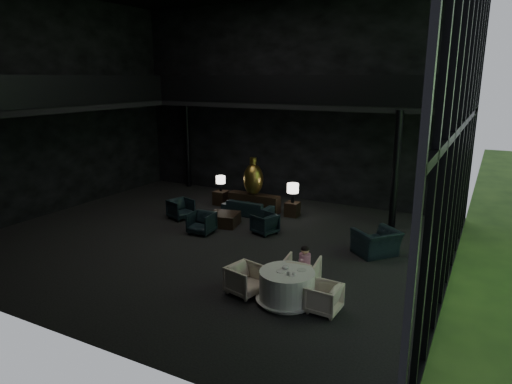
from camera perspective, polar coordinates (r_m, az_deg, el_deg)
The scene contains 34 objects.
floor at distance 14.64m, azimuth -5.66°, elevation -6.00°, with size 14.00×12.00×0.02m, color black.
wall_back at distance 19.05m, azimuth 4.21°, elevation 11.04°, with size 14.00×0.04×8.00m, color black.
wall_front at distance 9.44m, azimuth -26.89°, elevation 6.36°, with size 14.00×0.04×8.00m, color black.
wall_left at distance 18.61m, azimuth -24.54°, elevation 9.75°, with size 0.04×12.00×8.00m, color black.
curtain_wall at distance 11.48m, azimuth 24.44°, elevation 7.75°, with size 0.20×12.00×8.00m, color black, non-canonical shape.
mezzanine_left at distance 17.84m, azimuth -22.54°, elevation 9.80°, with size 2.00×12.00×0.25m, color black.
mezzanine_back at distance 17.75m, azimuth 5.89°, elevation 10.77°, with size 12.00×2.00×0.25m, color black.
railing_left at distance 17.06m, azimuth -20.53°, elevation 11.85°, with size 0.06×12.00×1.00m, color black.
railing_back at distance 16.80m, azimuth 4.62°, elevation 12.66°, with size 12.00×0.06×1.00m, color black.
column_nw at distance 21.51m, azimuth -8.56°, elevation 5.92°, with size 0.24×0.24×4.00m, color black.
column_ne at distance 15.97m, azimuth 17.06°, elevation 2.60°, with size 0.24×0.24×4.00m, color black.
console at distance 17.61m, azimuth -0.25°, elevation -1.30°, with size 2.08×0.47×0.66m, color black.
bronze_urn at distance 17.33m, azimuth -0.35°, elevation 1.64°, with size 0.76×0.76×1.42m.
side_table_left at distance 18.52m, azimuth -4.41°, elevation -0.73°, with size 0.51×0.51×0.56m, color black.
table_lamp_left at distance 18.35m, azimuth -4.45°, elevation 1.47°, with size 0.37×0.37×0.62m.
side_table_right at distance 16.99m, azimuth 4.57°, elevation -2.16°, with size 0.48×0.48×0.53m, color black.
table_lamp_right at distance 16.79m, azimuth 4.63°, elevation 0.38°, with size 0.43×0.43×0.72m.
sofa at distance 17.09m, azimuth -1.02°, elevation -1.75°, with size 1.76×0.51×0.69m, color black.
lounge_armchair_west at distance 16.84m, azimuth -9.39°, elevation -1.95°, with size 0.80×0.75×0.82m, color black.
lounge_armchair_east at distance 15.07m, azimuth 1.11°, elevation -3.91°, with size 0.69×0.65×0.71m, color black.
lounge_armchair_south at distance 15.17m, azimuth -6.83°, elevation -3.72°, with size 0.77×0.72×0.80m, color black.
window_armchair at distance 13.68m, azimuth 14.86°, elevation -5.43°, with size 1.27×0.83×1.11m, color black.
coffee_table at distance 15.97m, azimuth -4.02°, elevation -3.42°, with size 0.96×0.96×0.43m, color black.
dining_table at distance 10.71m, azimuth 3.87°, elevation -11.94°, with size 1.44×1.44×0.75m.
dining_chair_north at distance 11.36m, azimuth 5.71°, elevation -9.65°, with size 0.89×0.84×0.92m, color beige.
dining_chair_east at distance 10.37m, azimuth 8.45°, elevation -12.97°, with size 0.64×0.60×0.66m, color beige.
dining_chair_west at distance 11.03m, azimuth -1.35°, elevation -10.74°, with size 0.75×0.71×0.78m, color beige.
child at distance 11.31m, azimuth 6.13°, elevation -8.17°, with size 0.28×0.28×0.60m.
plate_a at distance 10.52m, azimuth 3.12°, elevation -9.86°, with size 0.21×0.21×0.01m, color white.
plate_b at distance 10.61m, azimuth 5.73°, elevation -9.67°, with size 0.22×0.22×0.01m, color white.
saucer at distance 10.32m, azimuth 4.51°, elevation -10.37°, with size 0.15×0.15×0.01m, color white.
coffee_cup at distance 10.34m, azimuth 4.76°, elevation -10.10°, with size 0.08×0.08×0.06m, color white.
cereal_bowl at distance 10.63m, azimuth 3.70°, elevation -9.39°, with size 0.16×0.16×0.08m, color white.
cream_pot at distance 10.33m, azimuth 4.02°, elevation -10.14°, with size 0.06×0.06×0.07m, color #99999E.
Camera 1 is at (7.67, -11.41, 5.04)m, focal length 32.00 mm.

